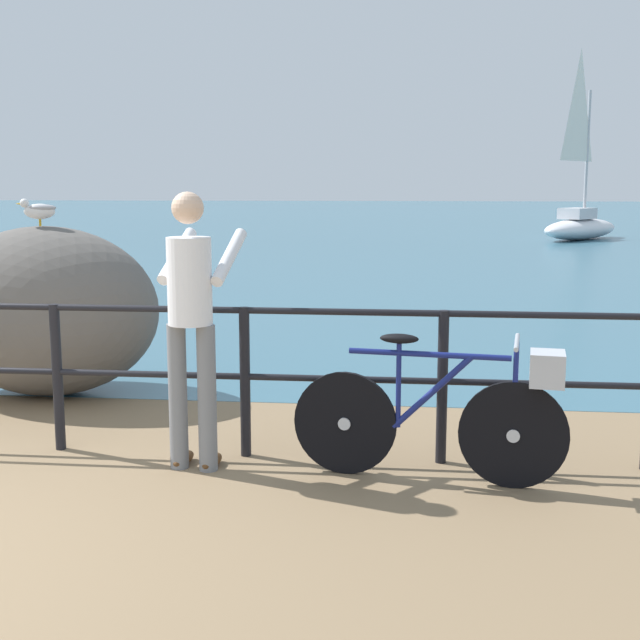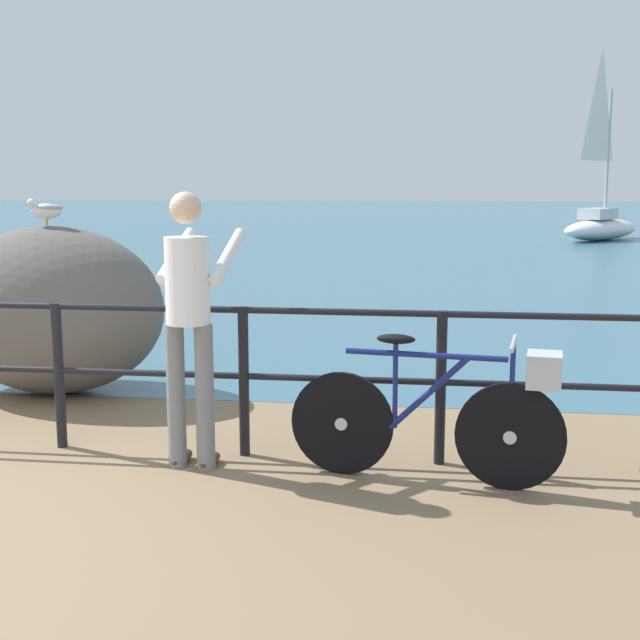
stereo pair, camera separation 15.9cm
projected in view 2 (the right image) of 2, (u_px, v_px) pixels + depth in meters
The scene contains 7 objects.
ground_plane at pixel (318, 252), 23.43m from camera, with size 120.00×120.00×0.10m, color #846B4C.
sea_surface at pixel (381, 215), 51.30m from camera, with size 120.00×90.00×0.01m, color #38667A.
bicycle at pixel (449, 410), 5.05m from camera, with size 1.69×0.48×0.92m.
person_at_railing at pixel (190, 317), 5.28m from camera, with size 0.50×0.66×1.78m.
breakwater_boulder_main at pixel (54, 310), 7.28m from camera, with size 1.96×1.39×1.47m.
seagull at pixel (46, 210), 7.10m from camera, with size 0.34×0.17×0.23m.
sailboat at pixel (601, 219), 27.56m from camera, with size 3.69×4.30×6.16m.
Camera 2 is at (3.21, -3.21, 1.82)m, focal length 46.66 mm.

